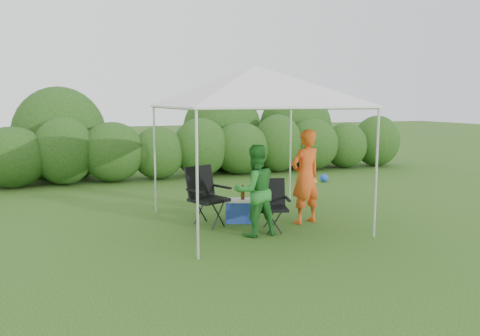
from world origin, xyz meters
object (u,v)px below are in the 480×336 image
object	(u,v)px
woman	(255,191)
cooler	(239,210)
canopy	(255,87)
chair_left	(205,192)
chair_right	(272,201)
man	(305,177)

from	to	relation	value
woman	cooler	world-z (taller)	woman
canopy	chair_left	world-z (taller)	canopy
cooler	canopy	bearing A→B (deg)	-21.87
chair_left	canopy	bearing A→B (deg)	-40.08
canopy	chair_right	distance (m)	2.03
canopy	woman	world-z (taller)	canopy
cooler	man	bearing A→B (deg)	-2.87
canopy	woman	xyz separation A→B (m)	(-0.29, -0.71, -1.71)
man	cooler	distance (m)	1.37
chair_right	man	xyz separation A→B (m)	(0.76, 0.19, 0.36)
chair_right	chair_left	xyz separation A→B (m)	(-0.97, 0.74, 0.10)
chair_right	cooler	world-z (taller)	chair_right
canopy	chair_left	xyz separation A→B (m)	(-0.85, 0.26, -1.86)
chair_left	woman	distance (m)	1.13
canopy	chair_left	distance (m)	2.06
canopy	chair_left	bearing A→B (deg)	163.10
canopy	cooler	xyz separation A→B (m)	(-0.22, 0.21, -2.25)
chair_left	woman	world-z (taller)	woman
cooler	woman	bearing A→B (deg)	-72.75
chair_right	chair_left	bearing A→B (deg)	158.24
man	cooler	bearing A→B (deg)	-37.06
chair_left	man	xyz separation A→B (m)	(1.73, -0.55, 0.26)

